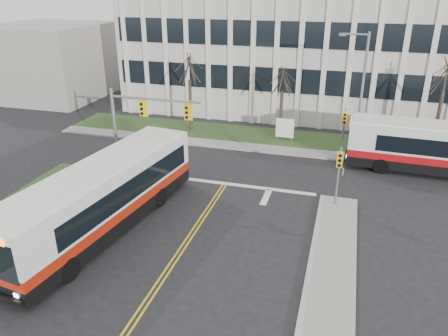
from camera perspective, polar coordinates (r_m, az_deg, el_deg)
ground at (r=22.45m, az=-5.68°, el=-10.72°), size 120.00×120.00×0.00m
sidewalk_cross at (r=34.75m, az=11.35°, el=1.88°), size 44.00×1.60×0.14m
building_lawn at (r=37.37m, az=11.77°, el=3.37°), size 44.00×5.00×0.12m
office_building at (r=47.66m, az=13.74°, el=14.86°), size 40.00×16.00×12.00m
building_annex at (r=55.13m, az=-21.80°, el=12.87°), size 12.00×12.00×8.00m
mast_arm_signal at (r=28.72m, az=-11.30°, el=6.17°), size 6.11×0.38×6.20m
signal_pole_near at (r=26.07m, az=14.78°, el=-0.08°), size 0.34×0.39×3.80m
signal_pole_far at (r=34.07m, az=15.40°, el=5.40°), size 0.34×0.39×3.80m
streetlight at (r=34.17m, az=17.33°, el=9.93°), size 2.15×0.25×9.20m
directory_sign at (r=36.78m, az=7.96°, el=5.15°), size 1.50×0.12×2.00m
tree_left at (r=38.21m, az=-4.55°, el=12.72°), size 1.80×1.80×7.70m
tree_mid at (r=36.55m, az=7.67°, el=11.09°), size 1.80×1.80×6.82m
tree_right at (r=36.41m, az=27.00°, el=10.40°), size 1.80×1.80×8.25m
bus_main at (r=24.19m, az=-15.53°, el=-3.85°), size 4.80×13.95×3.65m
bus_cross at (r=33.70m, az=27.02°, el=2.03°), size 13.07×3.39×3.46m
newspaper_box_blue at (r=22.51m, az=-26.76°, el=-11.91°), size 0.56×0.52×0.95m
newspaper_box_red at (r=24.69m, az=-22.07°, el=-7.78°), size 0.58×0.54×0.95m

